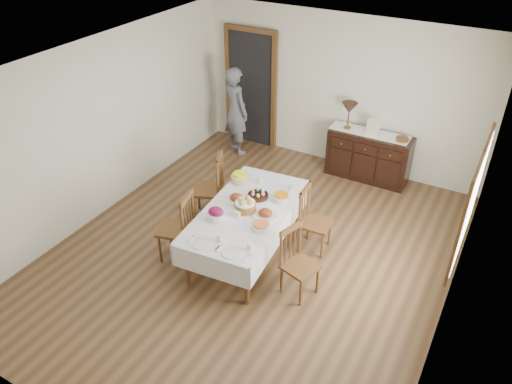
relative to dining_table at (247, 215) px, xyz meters
The scene contains 26 objects.
ground 0.63m from the dining_table, ahead, with size 6.00×6.00×0.00m, color brown.
room_shell 1.11m from the dining_table, 98.57° to the left, with size 5.02×6.02×2.65m.
dining_table is the anchor object (origin of this frame).
chair_left_near 0.90m from the dining_table, 144.51° to the right, with size 0.51×0.51×1.02m.
chair_left_far 1.02m from the dining_table, 151.46° to the left, with size 0.58×0.58×1.06m.
chair_right_near 0.98m from the dining_table, 20.78° to the right, with size 0.48×0.48×0.93m.
chair_right_far 0.90m from the dining_table, 36.48° to the left, with size 0.42×0.42×0.95m.
sideboard 2.84m from the dining_table, 74.15° to the left, with size 1.36×0.50×0.82m.
person 2.97m from the dining_table, 123.90° to the left, with size 0.54×0.34×1.72m, color slate.
bread_basket 0.16m from the dining_table, 137.34° to the right, with size 0.29×0.29×0.18m.
egg_basket 0.36m from the dining_table, 92.87° to the left, with size 0.28×0.28×0.10m.
ham_platter_a 0.29m from the dining_table, 149.98° to the left, with size 0.33×0.33×0.11m.
ham_platter_b 0.30m from the dining_table, ahead, with size 0.33×0.33×0.11m.
beet_bowl 0.46m from the dining_table, 123.72° to the right, with size 0.24×0.24×0.16m.
carrot_bowl 0.53m from the dining_table, 56.19° to the left, with size 0.23×0.23×0.10m.
pineapple_bowl 0.72m from the dining_table, 127.65° to the left, with size 0.26×0.26×0.14m.
casserole_dish 0.46m from the dining_table, 35.88° to the right, with size 0.24×0.24×0.08m.
butter_dish 0.22m from the dining_table, 111.19° to the right, with size 0.15×0.10×0.07m.
setting_left 0.83m from the dining_table, 94.19° to the right, with size 0.43×0.31×0.10m.
setting_right 0.86m from the dining_table, 66.62° to the right, with size 0.43×0.31×0.10m.
glass_far_a 0.70m from the dining_table, 104.51° to the left, with size 0.07×0.07×0.10m.
glass_far_b 0.78m from the dining_table, 66.45° to the left, with size 0.07×0.07×0.09m.
runner 2.86m from the dining_table, 75.17° to the left, with size 1.30×0.35×0.01m.
table_lamp 2.81m from the dining_table, 82.66° to the left, with size 0.26×0.26×0.46m.
picture_frame 2.80m from the dining_table, 73.39° to the left, with size 0.22×0.08×0.28m.
deco_bowl 3.01m from the dining_table, 64.98° to the left, with size 0.20×0.20×0.06m.
Camera 1 is at (2.63, -4.59, 4.42)m, focal length 35.00 mm.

